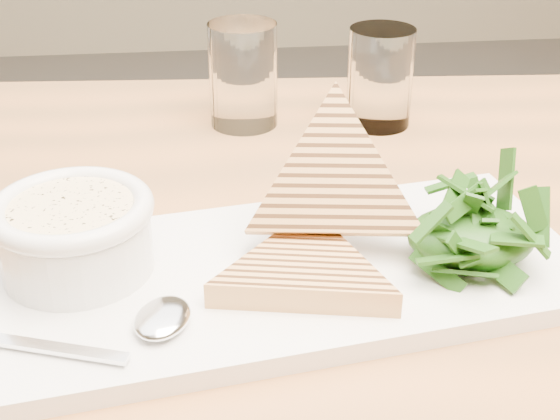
{
  "coord_description": "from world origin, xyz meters",
  "views": [
    {
      "loc": [
        -0.32,
        -0.46,
        1.08
      ],
      "look_at": [
        -0.27,
        0.03,
        0.81
      ],
      "focal_mm": 50.0,
      "sensor_mm": 36.0,
      "label": 1
    }
  ],
  "objects": [
    {
      "name": "table_top",
      "position": [
        -0.18,
        0.06,
        0.74
      ],
      "size": [
        1.21,
        0.85,
        0.04
      ],
      "primitive_type": "cube",
      "rotation": [
        0.0,
        0.0,
        -0.07
      ],
      "color": "#B2703A",
      "rests_on": "ground"
    },
    {
      "name": "platter",
      "position": [
        -0.27,
        0.01,
        0.77
      ],
      "size": [
        0.46,
        0.26,
        0.02
      ],
      "primitive_type": "cube",
      "rotation": [
        0.0,
        0.0,
        0.15
      ],
      "color": "white",
      "rests_on": "table_top"
    },
    {
      "name": "soup_bowl",
      "position": [
        -0.42,
        0.02,
        0.8
      ],
      "size": [
        0.11,
        0.11,
        0.04
      ],
      "primitive_type": "cylinder",
      "color": "white",
      "rests_on": "platter"
    },
    {
      "name": "soup",
      "position": [
        -0.42,
        0.02,
        0.82
      ],
      "size": [
        0.09,
        0.09,
        0.01
      ],
      "primitive_type": "cylinder",
      "color": "#FADC9E",
      "rests_on": "soup_bowl"
    },
    {
      "name": "bowl_rim",
      "position": [
        -0.42,
        0.02,
        0.83
      ],
      "size": [
        0.11,
        0.11,
        0.01
      ],
      "primitive_type": "torus",
      "color": "white",
      "rests_on": "soup_bowl"
    },
    {
      "name": "sandwich_flat",
      "position": [
        -0.26,
        -0.01,
        0.79
      ],
      "size": [
        0.17,
        0.17,
        0.02
      ],
      "primitive_type": null,
      "rotation": [
        0.0,
        0.0,
        -0.19
      ],
      "color": "tan",
      "rests_on": "platter"
    },
    {
      "name": "sandwich_lean",
      "position": [
        -0.23,
        0.04,
        0.83
      ],
      "size": [
        0.17,
        0.17,
        0.17
      ],
      "primitive_type": null,
      "rotation": [
        0.91,
        0.0,
        -0.13
      ],
      "color": "tan",
      "rests_on": "sandwich_flat"
    },
    {
      "name": "salad_base",
      "position": [
        -0.14,
        0.01,
        0.79
      ],
      "size": [
        0.09,
        0.07,
        0.04
      ],
      "primitive_type": "ellipsoid",
      "color": "#0E340B",
      "rests_on": "platter"
    },
    {
      "name": "arugula_pile",
      "position": [
        -0.14,
        0.01,
        0.8
      ],
      "size": [
        0.11,
        0.1,
        0.05
      ],
      "primitive_type": null,
      "color": "#2F601A",
      "rests_on": "platter"
    },
    {
      "name": "spoon_bowl",
      "position": [
        -0.36,
        -0.05,
        0.78
      ],
      "size": [
        0.05,
        0.06,
        0.01
      ],
      "primitive_type": "ellipsoid",
      "rotation": [
        0.0,
        0.0,
        -0.33
      ],
      "color": "silver",
      "rests_on": "platter"
    },
    {
      "name": "spoon_handle",
      "position": [
        -0.43,
        -0.07,
        0.78
      ],
      "size": [
        0.11,
        0.05,
        0.0
      ],
      "primitive_type": "cube",
      "rotation": [
        0.0,
        0.0,
        -0.33
      ],
      "color": "silver",
      "rests_on": "platter"
    },
    {
      "name": "glass_near",
      "position": [
        -0.28,
        0.31,
        0.82
      ],
      "size": [
        0.07,
        0.07,
        0.11
      ],
      "primitive_type": "cylinder",
      "color": "white",
      "rests_on": "table_top"
    },
    {
      "name": "glass_far",
      "position": [
        -0.14,
        0.3,
        0.81
      ],
      "size": [
        0.07,
        0.07,
        0.1
      ],
      "primitive_type": "cylinder",
      "color": "white",
      "rests_on": "table_top"
    }
  ]
}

